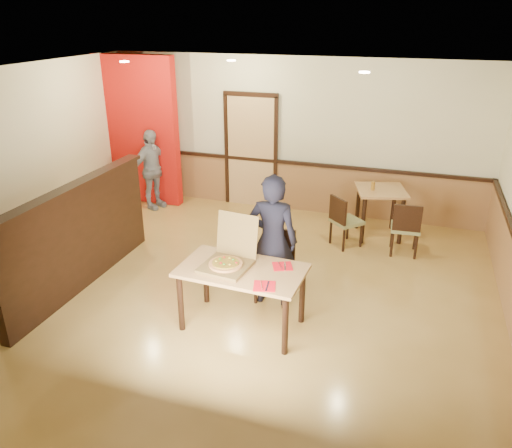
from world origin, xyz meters
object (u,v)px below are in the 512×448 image
Objects in this scene: pizza_box at (228,260)px; condiment at (373,186)px; side_table at (380,200)px; passerby at (152,170)px; side_chair_right at (406,227)px; diner_chair at (276,262)px; diner at (272,241)px; main_table at (242,277)px; side_chair_left at (344,219)px.

pizza_box reaches higher than condiment.
passerby is (-4.21, -0.01, 0.11)m from side_table.
side_chair_right is 3.21m from pizza_box.
diner is (-0.00, -0.15, 0.37)m from diner_chair.
side_table is 0.63× the size of passerby.
side_table is (1.10, 2.40, 0.14)m from diner_chair.
diner_chair is 2.64m from side_table.
main_table is 2.20× the size of pizza_box.
diner is at bearing 47.32° from side_chair_right.
condiment reaches higher than side_chair_left.
condiment reaches higher than main_table.
main_table is 3.31m from condiment.
passerby is at bearing 178.90° from condiment.
passerby is 10.31× the size of condiment.
side_table is 6.46× the size of condiment.
diner reaches higher than side_chair_right.
diner_chair is at bearing 79.42° from main_table.
side_chair_left is at bearing -110.85° from diner.
passerby is at bearing -42.86° from diner.
passerby is at bearing 135.51° from main_table.
side_chair_left is 0.79m from side_table.
side_chair_right is 5.92× the size of condiment.
side_chair_right reaches higher than side_chair_left.
diner is 2.58× the size of pizza_box.
passerby reaches higher than condiment.
side_chair_right is 0.57× the size of passerby.
pizza_box is (-1.91, -2.55, 0.37)m from side_chair_right.
side_table is at bearing -116.94° from diner.
side_chair_left is at bearing -129.65° from side_table.
passerby reaches higher than side_table.
side_chair_right is (1.55, 1.79, -0.03)m from diner_chair.
main_table is at bearing -110.35° from condiment.
diner is at bearing -111.44° from condiment.
side_chair_right is at bearing 58.75° from main_table.
condiment is at bearing -45.92° from side_chair_right.
condiment reaches higher than side_chair_right.
side_table is at bearing 71.60° from pizza_box.
side_chair_left is 0.89× the size of side_table.
diner_chair is 0.61× the size of passerby.
diner_chair is 0.39m from diner.
main_table is at bearing 1.22° from pizza_box.
main_table is at bearing -111.92° from side_table.
diner reaches higher than main_table.
side_table is 4.22m from passerby.
side_chair_right is (0.95, -0.02, 0.01)m from side_chair_left.
main_table is 1.56× the size of side_table.
diner is 4.02m from passerby.
side_chair_right is at bearing -53.51° from side_table.
diner_chair is 1.91m from side_chair_left.
pizza_box is (-0.36, -0.77, 0.34)m from diner_chair.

